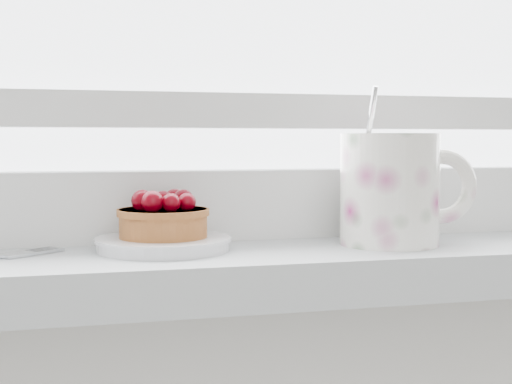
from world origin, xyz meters
name	(u,v)px	position (x,y,z in m)	size (l,w,h in m)	color
saucer	(163,244)	(-0.04, 1.90, 0.95)	(0.12, 0.12, 0.01)	silver
raspberry_tart	(163,217)	(-0.04, 1.90, 0.97)	(0.08, 0.08, 0.04)	brown
floral_mug	(393,187)	(0.18, 1.88, 1.00)	(0.14, 0.10, 0.15)	white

